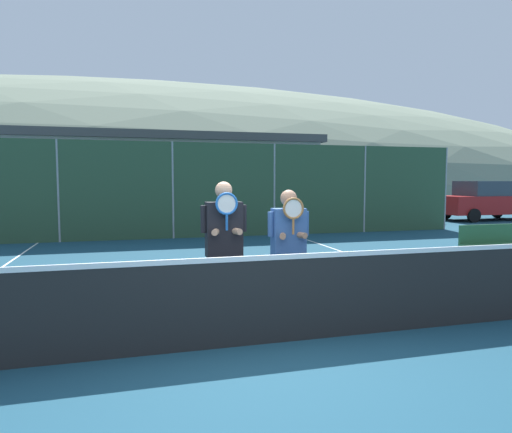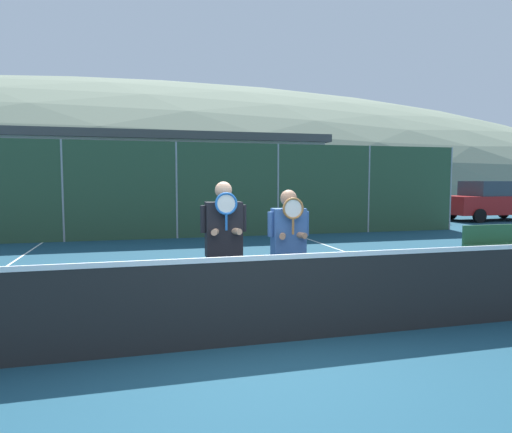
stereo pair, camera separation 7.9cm
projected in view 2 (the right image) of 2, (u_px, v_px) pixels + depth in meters
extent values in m
plane|color=navy|center=(251.00, 345.00, 5.03)|extent=(120.00, 120.00, 0.00)
ellipsoid|color=slate|center=(148.00, 196.00, 53.64)|extent=(118.49, 65.83, 23.04)
cube|color=#9EA3A8|center=(164.00, 180.00, 22.52)|extent=(14.93, 5.00, 3.63)
cube|color=#3D4247|center=(164.00, 139.00, 22.36)|extent=(15.43, 5.50, 0.36)
cylinder|color=gray|center=(63.00, 191.00, 13.32)|extent=(0.06, 0.06, 3.00)
cylinder|color=gray|center=(177.00, 190.00, 14.15)|extent=(0.06, 0.06, 3.00)
cylinder|color=gray|center=(278.00, 190.00, 14.98)|extent=(0.06, 0.06, 3.00)
cylinder|color=gray|center=(369.00, 189.00, 15.81)|extent=(0.06, 0.06, 3.00)
cylinder|color=gray|center=(451.00, 189.00, 16.64)|extent=(0.06, 0.06, 3.00)
cube|color=#2D4C33|center=(177.00, 190.00, 14.15)|extent=(19.80, 0.02, 3.00)
cube|color=black|center=(251.00, 303.00, 4.99)|extent=(10.27, 0.02, 0.95)
cube|color=white|center=(251.00, 258.00, 4.95)|extent=(10.27, 0.03, 0.06)
cube|color=white|center=(407.00, 273.00, 8.90)|extent=(0.05, 16.00, 0.01)
cylinder|color=#56565B|center=(214.00, 291.00, 5.71)|extent=(0.13, 0.13, 0.86)
cylinder|color=#56565B|center=(234.00, 290.00, 5.77)|extent=(0.13, 0.13, 0.86)
cube|color=black|center=(224.00, 229.00, 5.68)|extent=(0.45, 0.22, 0.68)
sphere|color=tan|center=(223.00, 190.00, 5.64)|extent=(0.21, 0.21, 0.21)
cylinder|color=black|center=(204.00, 219.00, 5.61)|extent=(0.08, 0.08, 0.34)
cylinder|color=black|center=(243.00, 218.00, 5.73)|extent=(0.08, 0.08, 0.34)
cylinder|color=tan|center=(216.00, 231.00, 5.56)|extent=(0.16, 0.27, 0.08)
cylinder|color=tan|center=(234.00, 231.00, 5.62)|extent=(0.16, 0.27, 0.08)
cylinder|color=#1E5BAD|center=(226.00, 222.00, 5.50)|extent=(0.03, 0.03, 0.20)
torus|color=#1E5BAD|center=(226.00, 204.00, 5.48)|extent=(0.28, 0.03, 0.28)
cylinder|color=silver|center=(226.00, 204.00, 5.48)|extent=(0.23, 0.00, 0.23)
cylinder|color=#232838|center=(280.00, 290.00, 5.87)|extent=(0.13, 0.13, 0.81)
cylinder|color=#232838|center=(296.00, 289.00, 5.93)|extent=(0.13, 0.13, 0.81)
cube|color=#335693|center=(288.00, 233.00, 5.84)|extent=(0.42, 0.22, 0.64)
sphere|color=#997056|center=(289.00, 198.00, 5.80)|extent=(0.21, 0.21, 0.21)
cylinder|color=#335693|center=(271.00, 224.00, 5.77)|extent=(0.08, 0.08, 0.31)
cylinder|color=#335693|center=(306.00, 223.00, 5.89)|extent=(0.08, 0.08, 0.31)
cylinder|color=#997056|center=(283.00, 235.00, 5.73)|extent=(0.16, 0.27, 0.08)
cylinder|color=#997056|center=(298.00, 235.00, 5.78)|extent=(0.16, 0.27, 0.08)
cylinder|color=#936033|center=(293.00, 226.00, 5.66)|extent=(0.03, 0.03, 0.20)
torus|color=#936033|center=(293.00, 208.00, 5.64)|extent=(0.28, 0.03, 0.28)
cylinder|color=silver|center=(293.00, 208.00, 5.64)|extent=(0.23, 0.00, 0.23)
cylinder|color=black|center=(13.00, 226.00, 15.09)|extent=(0.60, 0.16, 0.60)
cylinder|color=black|center=(27.00, 221.00, 16.96)|extent=(0.60, 0.16, 0.60)
cube|color=#285638|center=(137.00, 209.00, 17.00)|extent=(4.73, 1.85, 0.87)
cube|color=#2D3842|center=(136.00, 188.00, 16.93)|extent=(2.60, 1.70, 0.71)
cylinder|color=black|center=(181.00, 222.00, 16.51)|extent=(0.60, 0.16, 0.60)
cylinder|color=black|center=(176.00, 218.00, 18.33)|extent=(0.60, 0.16, 0.60)
cylinder|color=black|center=(91.00, 224.00, 15.73)|extent=(0.60, 0.16, 0.60)
cylinder|color=black|center=(96.00, 220.00, 17.56)|extent=(0.60, 0.16, 0.60)
cube|color=#285638|center=(276.00, 209.00, 17.77)|extent=(4.13, 1.81, 0.79)
cube|color=#2D3842|center=(276.00, 191.00, 17.72)|extent=(2.27, 1.67, 0.64)
cylinder|color=black|center=(317.00, 220.00, 17.25)|extent=(0.60, 0.16, 0.60)
cylinder|color=black|center=(300.00, 216.00, 19.03)|extent=(0.60, 0.16, 0.60)
cylinder|color=black|center=(248.00, 222.00, 16.57)|extent=(0.60, 0.16, 0.60)
cylinder|color=black|center=(237.00, 218.00, 18.36)|extent=(0.60, 0.16, 0.60)
cube|color=slate|center=(386.00, 206.00, 19.49)|extent=(4.36, 1.81, 0.78)
cube|color=#2D3842|center=(386.00, 190.00, 19.43)|extent=(2.40, 1.67, 0.64)
cylinder|color=black|center=(428.00, 217.00, 18.98)|extent=(0.60, 0.16, 0.60)
cylinder|color=black|center=(403.00, 213.00, 20.77)|extent=(0.60, 0.16, 0.60)
cylinder|color=black|center=(366.00, 218.00, 18.27)|extent=(0.60, 0.16, 0.60)
cylinder|color=black|center=(346.00, 215.00, 20.05)|extent=(0.60, 0.16, 0.60)
cube|color=maroon|center=(493.00, 205.00, 20.60)|extent=(4.52, 1.79, 0.81)
cube|color=#2D3842|center=(493.00, 188.00, 20.54)|extent=(2.48, 1.64, 0.66)
cylinder|color=black|center=(504.00, 212.00, 21.88)|extent=(0.60, 0.16, 0.60)
cylinder|color=black|center=(480.00, 216.00, 19.38)|extent=(0.60, 0.16, 0.60)
cylinder|color=black|center=(451.00, 213.00, 21.14)|extent=(0.60, 0.16, 0.60)
cube|color=#2D6038|center=(497.00, 245.00, 9.77)|extent=(1.47, 0.36, 0.05)
cube|color=#2D6038|center=(491.00, 234.00, 9.91)|extent=(1.47, 0.04, 0.40)
cube|color=#333338|center=(470.00, 257.00, 9.63)|extent=(0.06, 0.32, 0.40)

